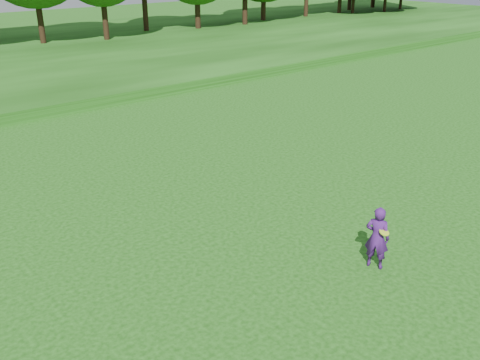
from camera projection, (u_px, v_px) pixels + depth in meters
ground at (371, 318)px, 11.39m from camera, size 140.00×140.00×0.00m
walking_path at (30, 116)px, 25.48m from camera, size 130.00×1.60×0.04m
woman at (377, 238)px, 12.97m from camera, size 0.59×0.70×1.62m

